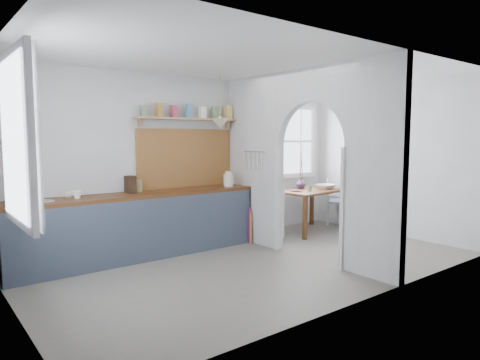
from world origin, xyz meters
TOP-DOWN VIEW (x-y plane):
  - floor at (0.00, 0.00)m, footprint 5.80×3.20m
  - ceiling at (0.00, 0.00)m, footprint 5.80×3.20m
  - walls at (0.00, 0.00)m, footprint 5.81×3.21m
  - partition at (0.70, 0.06)m, footprint 0.12×3.20m
  - kitchen_window at (-2.87, 0.00)m, footprint 0.10×1.16m
  - nook_window at (1.80, 1.56)m, footprint 1.76×0.10m
  - counter at (-1.13, 1.33)m, footprint 3.50×0.60m
  - sink at (-2.43, 1.30)m, footprint 0.40×0.40m
  - backsplash at (-0.20, 1.58)m, footprint 1.65×0.03m
  - shelf at (-0.20, 1.49)m, footprint 1.75×0.20m
  - pendant_lamp at (0.15, 1.15)m, footprint 0.26×0.26m
  - utensil_rail at (0.61, 0.90)m, footprint 0.02×0.50m
  - dining_table at (1.96, 1.00)m, footprint 1.27×0.91m
  - chair_left at (1.04, 1.06)m, footprint 0.51×0.51m
  - chair_right at (2.84, 1.00)m, footprint 0.51×0.51m
  - kettle at (0.34, 1.22)m, footprint 0.22×0.18m
  - mug_a at (-1.96, 1.28)m, footprint 0.11×0.11m
  - mug_b at (-2.03, 1.42)m, footprint 0.11×0.11m
  - knife_block at (-1.21, 1.40)m, footprint 0.12×0.16m
  - jar at (-1.07, 1.45)m, footprint 0.12×0.12m
  - towel_magenta at (0.58, 0.97)m, footprint 0.02×0.03m
  - towel_orange at (0.58, 0.95)m, footprint 0.02×0.03m
  - bowl at (2.32, 0.92)m, footprint 0.33×0.33m
  - table_cup at (1.84, 0.88)m, footprint 0.10×0.10m
  - plate at (1.61, 0.97)m, footprint 0.24×0.24m
  - vase at (2.00, 1.25)m, footprint 0.21×0.21m

SIDE VIEW (x-z plane):
  - floor at x=0.00m, z-range -0.01..0.01m
  - towel_orange at x=0.58m, z-range 0.00..0.50m
  - towel_magenta at x=0.58m, z-range -0.02..0.57m
  - dining_table at x=1.96m, z-range 0.00..0.75m
  - chair_left at x=1.04m, z-range 0.00..0.90m
  - chair_right at x=2.84m, z-range 0.00..0.91m
  - counter at x=-1.13m, z-range 0.01..0.91m
  - plate at x=1.61m, z-range 0.75..0.76m
  - bowl at x=2.32m, z-range 0.75..0.83m
  - table_cup at x=1.84m, z-range 0.75..0.84m
  - vase at x=2.00m, z-range 0.75..0.93m
  - sink at x=-2.43m, z-range 0.88..0.90m
  - mug_b at x=-2.03m, z-range 0.90..0.98m
  - mug_a at x=-1.96m, z-range 0.90..1.00m
  - jar at x=-1.07m, z-range 0.90..1.07m
  - kettle at x=0.34m, z-range 0.90..1.14m
  - knife_block at x=-1.21m, z-range 0.90..1.14m
  - walls at x=0.00m, z-range 0.00..2.60m
  - backsplash at x=-0.20m, z-range 0.90..1.80m
  - utensil_rail at x=0.61m, z-range 1.44..1.46m
  - partition at x=0.70m, z-range 0.15..2.75m
  - nook_window at x=1.80m, z-range 0.95..2.25m
  - kitchen_window at x=-2.87m, z-range 0.90..2.40m
  - pendant_lamp at x=0.15m, z-range 1.80..1.96m
  - shelf at x=-0.20m, z-range 1.90..2.11m
  - ceiling at x=0.00m, z-range 2.60..2.60m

